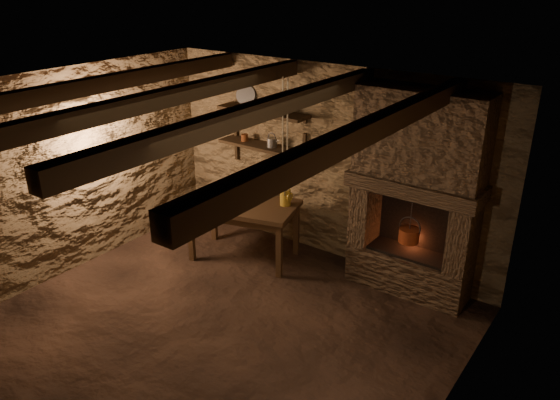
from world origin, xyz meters
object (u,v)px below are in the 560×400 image
Objects in this scene: work_table at (244,228)px; wooden_bowl at (214,190)px; iron_stockpot at (274,105)px; red_pot at (409,234)px; stoneware_jug at (285,190)px.

wooden_bowl is at bearing 159.53° from work_table.
work_table is 1.56m from iron_stockpot.
red_pot is at bearing -2.12° from work_table.
iron_stockpot reaches higher than wooden_bowl.
wooden_bowl is 1.33m from iron_stockpot.
red_pot reaches higher than wooden_bowl.
iron_stockpot is (0.06, 0.57, 1.45)m from work_table.
stoneware_jug is 0.86× the size of red_pot.
work_table is 0.65m from wooden_bowl.
wooden_bowl is at bearing -138.37° from iron_stockpot.
red_pot is at bearing -3.60° from iron_stockpot.
iron_stockpot is at bearing 119.12° from stoneware_jug.
wooden_bowl is (-0.52, 0.05, 0.38)m from work_table.
stoneware_jug is at bearing 12.19° from wooden_bowl.
stoneware_jug is at bearing -172.91° from red_pot.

